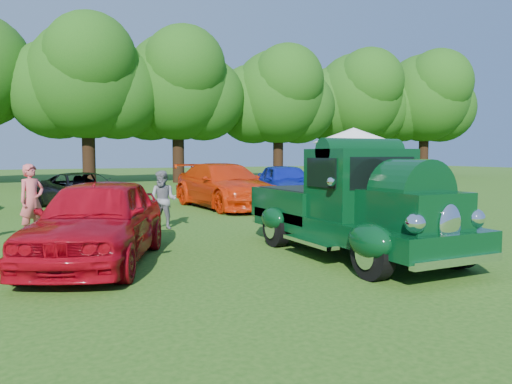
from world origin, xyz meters
name	(u,v)px	position (x,y,z in m)	size (l,w,h in m)	color
ground	(247,255)	(0.00, 0.00, 0.00)	(120.00, 120.00, 0.00)	#214D12
hero_pickup	(352,209)	(1.79, -0.82, 0.86)	(2.37, 5.10, 1.99)	black
red_convertible	(98,220)	(-2.62, 0.51, 0.75)	(1.77, 4.41, 1.50)	#9A0612
back_car_black	(83,191)	(-1.80, 9.49, 0.63)	(2.10, 4.55, 1.27)	black
back_car_orange	(225,186)	(2.80, 7.93, 0.79)	(2.20, 5.41, 1.57)	red
back_car_blue	(286,183)	(5.73, 8.76, 0.76)	(1.80, 4.48, 1.53)	#0D1A97
back_car_green	(387,179)	(11.30, 9.28, 0.75)	(1.59, 4.55, 1.50)	black
spectator_pink	(32,201)	(-3.57, 3.99, 0.84)	(0.61, 0.40, 1.68)	#C55154
spectator_grey	(163,200)	(-0.54, 3.90, 0.74)	(0.72, 0.56, 1.48)	slate
canopy_tent	(354,136)	(12.80, 13.81, 2.90)	(4.78, 4.78, 3.33)	white
tree_line	(27,68)	(-3.00, 24.27, 6.94)	(64.67, 10.41, 12.48)	black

